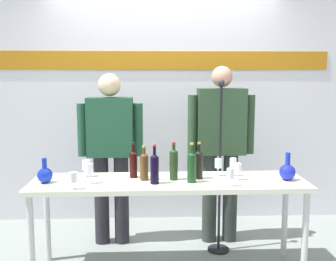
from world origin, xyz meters
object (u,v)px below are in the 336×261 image
at_px(display_table, 169,189).
at_px(wine_glass_left_2, 89,169).
at_px(wine_bottle_4, 133,163).
at_px(wine_bottle_0, 155,168).
at_px(wine_glass_left_0, 86,165).
at_px(wine_glass_right_2, 233,164).
at_px(presenter_right, 221,142).
at_px(wine_bottle_1, 174,163).
at_px(wine_bottle_5, 144,165).
at_px(microphone_stand, 219,195).
at_px(decanter_blue_left, 45,175).
at_px(wine_glass_left_1, 73,177).
at_px(wine_bottle_3, 199,164).
at_px(wine_glass_right_3, 238,168).
at_px(wine_glass_right_1, 230,174).
at_px(wine_bottle_2, 192,166).
at_px(wine_glass_right_0, 218,164).
at_px(presenter_left, 111,147).

relative_size(display_table, wine_glass_left_2, 13.89).
bearing_deg(wine_bottle_4, wine_glass_left_2, -153.06).
relative_size(wine_bottle_0, wine_glass_left_2, 1.96).
bearing_deg(wine_glass_left_0, wine_glass_right_2, -0.98).
height_order(wine_bottle_0, wine_glass_left_0, wine_bottle_0).
distance_m(presenter_right, wine_glass_left_0, 1.30).
relative_size(wine_bottle_1, wine_bottle_5, 1.09).
distance_m(wine_bottle_4, microphone_stand, 0.89).
height_order(decanter_blue_left, wine_bottle_0, wine_bottle_0).
bearing_deg(wine_bottle_0, decanter_blue_left, 175.94).
relative_size(display_table, decanter_blue_left, 11.08).
bearing_deg(wine_bottle_5, wine_bottle_1, -0.87).
height_order(display_table, wine_glass_left_2, wine_glass_left_2).
distance_m(wine_bottle_1, wine_glass_left_0, 0.74).
xyz_separation_m(wine_bottle_5, wine_glass_left_1, (-0.53, -0.25, -0.03)).
xyz_separation_m(wine_bottle_3, microphone_stand, (0.23, 0.32, -0.37)).
xyz_separation_m(display_table, wine_glass_right_3, (0.56, -0.01, 0.17)).
bearing_deg(wine_glass_right_1, wine_glass_right_2, 74.85).
distance_m(display_table, presenter_right, 0.84).
xyz_separation_m(wine_bottle_4, wine_glass_left_2, (-0.34, -0.17, -0.01)).
relative_size(wine_bottle_2, wine_glass_right_0, 2.16).
distance_m(wine_bottle_4, wine_glass_right_3, 0.86).
bearing_deg(wine_glass_right_3, wine_glass_left_2, -177.21).
bearing_deg(wine_glass_right_3, display_table, 178.78).
relative_size(presenter_left, wine_bottle_5, 5.76).
bearing_deg(microphone_stand, wine_bottle_0, -142.64).
relative_size(presenter_left, wine_glass_left_1, 12.34).
relative_size(wine_bottle_5, wine_glass_right_2, 1.85).
relative_size(wine_bottle_4, wine_glass_right_1, 2.09).
bearing_deg(wine_glass_right_3, wine_bottle_1, 176.71).
xyz_separation_m(presenter_right, microphone_stand, (-0.05, -0.24, -0.45)).
height_order(wine_glass_right_0, wine_glass_right_1, wine_glass_right_0).
bearing_deg(wine_glass_left_1, wine_glass_right_3, 9.53).
height_order(wine_bottle_3, wine_bottle_4, wine_bottle_3).
height_order(wine_bottle_1, wine_glass_right_3, wine_bottle_1).
xyz_separation_m(wine_glass_right_0, microphone_stand, (0.06, 0.23, -0.34)).
bearing_deg(wine_bottle_5, wine_bottle_2, -13.25).
distance_m(presenter_left, wine_bottle_5, 0.66).
relative_size(presenter_left, presenter_right, 0.96).
bearing_deg(wine_glass_right_1, presenter_left, 141.32).
bearing_deg(wine_bottle_1, wine_bottle_2, -31.69).
relative_size(decanter_blue_left, presenter_right, 0.12).
bearing_deg(wine_glass_left_2, wine_bottle_4, 26.94).
xyz_separation_m(wine_bottle_2, wine_bottle_3, (0.07, 0.11, -0.01)).
xyz_separation_m(display_table, wine_bottle_0, (-0.12, -0.10, 0.20)).
bearing_deg(wine_bottle_2, wine_glass_right_3, 8.25).
bearing_deg(presenter_right, wine_bottle_0, -132.94).
distance_m(presenter_right, wine_bottle_2, 0.75).
bearing_deg(microphone_stand, wine_glass_right_0, -103.55).
distance_m(wine_glass_right_1, wine_glass_right_3, 0.21).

